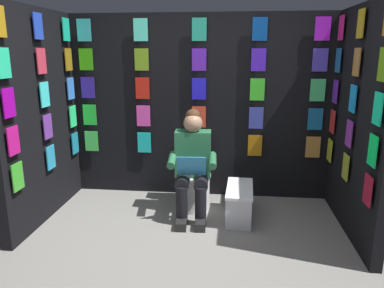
% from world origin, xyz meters
% --- Properties ---
extents(ground_plane, '(30.00, 30.00, 0.00)m').
position_xyz_m(ground_plane, '(0.00, 0.00, 0.00)').
color(ground_plane, gray).
extents(display_wall_back, '(3.28, 0.14, 2.25)m').
position_xyz_m(display_wall_back, '(0.00, -1.67, 1.13)').
color(display_wall_back, black).
rests_on(display_wall_back, ground).
extents(display_wall_left, '(0.14, 1.62, 2.25)m').
position_xyz_m(display_wall_left, '(-1.64, -0.81, 1.13)').
color(display_wall_left, black).
rests_on(display_wall_left, ground).
extents(display_wall_right, '(0.14, 1.62, 2.25)m').
position_xyz_m(display_wall_right, '(1.64, -0.81, 1.13)').
color(display_wall_right, black).
rests_on(display_wall_right, ground).
extents(toilet, '(0.41, 0.56, 0.77)m').
position_xyz_m(toilet, '(0.02, -1.22, 0.33)').
color(toilet, white).
rests_on(toilet, ground).
extents(person_reading, '(0.54, 0.70, 1.19)m').
position_xyz_m(person_reading, '(0.01, -0.99, 0.60)').
color(person_reading, '#286B42').
rests_on(person_reading, ground).
extents(comic_longbox_near, '(0.31, 0.67, 0.36)m').
position_xyz_m(comic_longbox_near, '(-0.51, -0.95, 0.18)').
color(comic_longbox_near, silver).
rests_on(comic_longbox_near, ground).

